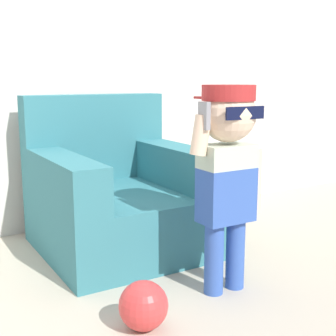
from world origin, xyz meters
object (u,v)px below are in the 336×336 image
at_px(toy_ball, 143,306).
at_px(side_table, 207,192).
at_px(person_child, 228,157).
at_px(armchair, 118,198).

bearing_deg(toy_ball, side_table, 44.38).
distance_m(person_child, side_table, 1.20).
relative_size(armchair, side_table, 2.48).
xyz_separation_m(side_table, toy_ball, (-1.11, -1.09, -0.14)).
distance_m(armchair, toy_ball, 1.08).
xyz_separation_m(person_child, toy_ball, (-0.54, -0.13, -0.59)).
relative_size(side_table, toy_ball, 1.88).
height_order(person_child, toy_ball, person_child).
bearing_deg(side_table, person_child, -120.52).
height_order(person_child, side_table, person_child).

